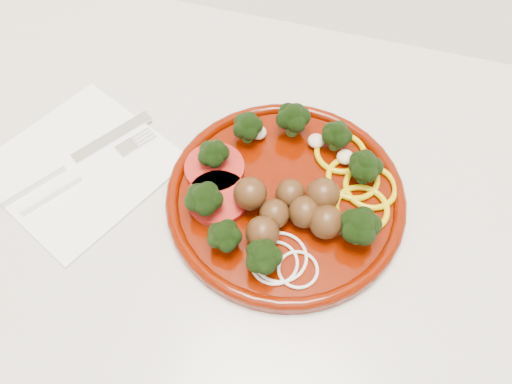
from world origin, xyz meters
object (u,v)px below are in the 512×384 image
(plate, at_px, (287,192))
(napkin, at_px, (80,165))
(knife, at_px, (58,167))
(fork, at_px, (67,183))

(plate, relative_size, napkin, 1.44)
(plate, height_order, napkin, plate)
(napkin, relative_size, knife, 1.07)
(napkin, bearing_deg, plate, 5.12)
(plate, height_order, knife, plate)
(fork, bearing_deg, napkin, 33.31)
(napkin, bearing_deg, knife, -145.76)
(fork, bearing_deg, plate, -44.90)
(knife, height_order, fork, knife)
(napkin, distance_m, fork, 0.03)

